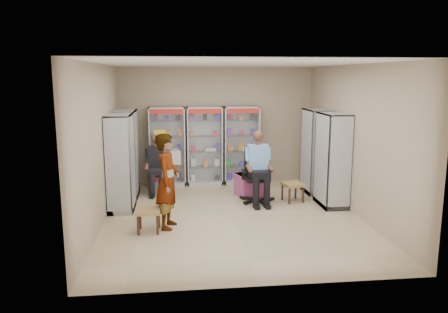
{
  "coord_description": "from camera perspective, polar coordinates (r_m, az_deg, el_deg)",
  "views": [
    {
      "loc": [
        -1.1,
        -8.33,
        2.77
      ],
      "look_at": [
        -0.08,
        0.7,
        1.09
      ],
      "focal_mm": 35.0,
      "sensor_mm": 36.0,
      "label": 1
    }
  ],
  "objects": [
    {
      "name": "wooden_chair",
      "position": [
        10.59,
        -8.74,
        -2.17
      ],
      "size": [
        0.42,
        0.42,
        0.94
      ],
      "primitive_type": "cube",
      "color": "black",
      "rests_on": "floor"
    },
    {
      "name": "floor",
      "position": [
        8.85,
        1.02,
        -7.76
      ],
      "size": [
        6.0,
        6.0,
        0.0
      ],
      "primitive_type": "plane",
      "color": "tan",
      "rests_on": "ground"
    },
    {
      "name": "woven_stool_b",
      "position": [
        8.04,
        -9.82,
        -8.23
      ],
      "size": [
        0.43,
        0.43,
        0.42
      ],
      "primitive_type": "cube",
      "rotation": [
        0.0,
        0.0,
        -0.02
      ],
      "color": "olive",
      "rests_on": "floor"
    },
    {
      "name": "cabinet_left_near",
      "position": [
        9.27,
        -13.34,
        -0.8
      ],
      "size": [
        0.9,
        0.5,
        2.0
      ],
      "primitive_type": "cube",
      "rotation": [
        0.0,
        0.0,
        -1.57
      ],
      "color": "#A4A7AB",
      "rests_on": "floor"
    },
    {
      "name": "tea_glass",
      "position": [
        10.22,
        3.56,
        -1.96
      ],
      "size": [
        0.07,
        0.07,
        0.1
      ],
      "primitive_type": "cylinder",
      "color": "#5C2207",
      "rests_on": "pink_trunk"
    },
    {
      "name": "standing_man",
      "position": [
        8.03,
        -7.37,
        -3.22
      ],
      "size": [
        0.55,
        0.72,
        1.76
      ],
      "primitive_type": "imported",
      "rotation": [
        0.0,
        0.0,
        1.35
      ],
      "color": "#939396",
      "rests_on": "floor"
    },
    {
      "name": "office_chair",
      "position": [
        9.7,
        4.31,
        -2.52
      ],
      "size": [
        0.67,
        0.67,
        1.18
      ],
      "primitive_type": "cube",
      "rotation": [
        0.0,
        0.0,
        0.04
      ],
      "color": "black",
      "rests_on": "floor"
    },
    {
      "name": "cabinet_back_left",
      "position": [
        11.2,
        -7.4,
        1.31
      ],
      "size": [
        0.9,
        0.5,
        2.0
      ],
      "primitive_type": "cube",
      "color": "silver",
      "rests_on": "floor"
    },
    {
      "name": "cabinet_left_far",
      "position": [
        10.35,
        -12.63,
        0.38
      ],
      "size": [
        0.9,
        0.5,
        2.0
      ],
      "primitive_type": "cube",
      "rotation": [
        0.0,
        0.0,
        -1.57
      ],
      "color": "#B2B5B9",
      "rests_on": "floor"
    },
    {
      "name": "seated_shopkeeper",
      "position": [
        9.62,
        4.38,
        -1.65
      ],
      "size": [
        0.52,
        0.71,
        1.51
      ],
      "primitive_type": null,
      "rotation": [
        0.0,
        0.0,
        0.04
      ],
      "color": "#70A3DE",
      "rests_on": "floor"
    },
    {
      "name": "room_shell",
      "position": [
        8.44,
        1.06,
        5.04
      ],
      "size": [
        5.02,
        6.02,
        3.01
      ],
      "color": "tan",
      "rests_on": "ground"
    },
    {
      "name": "cabinet_right_near",
      "position": [
        9.6,
        13.95,
        -0.45
      ],
      "size": [
        0.9,
        0.5,
        2.0
      ],
      "primitive_type": "cube",
      "rotation": [
        0.0,
        0.0,
        1.57
      ],
      "color": "#B1B3B8",
      "rests_on": "floor"
    },
    {
      "name": "woven_stool_a",
      "position": [
        9.9,
        8.95,
        -4.62
      ],
      "size": [
        0.51,
        0.51,
        0.42
      ],
      "primitive_type": "cube",
      "rotation": [
        0.0,
        0.0,
        0.23
      ],
      "color": "olive",
      "rests_on": "floor"
    },
    {
      "name": "pink_trunk",
      "position": [
        10.23,
        3.29,
        -3.73
      ],
      "size": [
        0.67,
        0.66,
        0.52
      ],
      "primitive_type": "cube",
      "rotation": [
        0.0,
        0.0,
        0.29
      ],
      "color": "#B24781",
      "rests_on": "floor"
    },
    {
      "name": "cabinet_right_far",
      "position": [
        10.62,
        11.91,
        0.67
      ],
      "size": [
        0.9,
        0.5,
        2.0
      ],
      "primitive_type": "cube",
      "rotation": [
        0.0,
        0.0,
        1.57
      ],
      "color": "silver",
      "rests_on": "floor"
    },
    {
      "name": "cabinet_back_mid",
      "position": [
        11.23,
        -2.54,
        1.41
      ],
      "size": [
        0.9,
        0.5,
        2.0
      ],
      "primitive_type": "cube",
      "color": "silver",
      "rests_on": "floor"
    },
    {
      "name": "seated_customer",
      "position": [
        10.5,
        -8.78,
        -1.17
      ],
      "size": [
        0.44,
        0.6,
        1.34
      ],
      "primitive_type": null,
      "color": "black",
      "rests_on": "floor"
    },
    {
      "name": "cabinet_back_right",
      "position": [
        11.33,
        2.26,
        1.49
      ],
      "size": [
        0.9,
        0.5,
        2.0
      ],
      "primitive_type": "cube",
      "color": "silver",
      "rests_on": "floor"
    }
  ]
}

